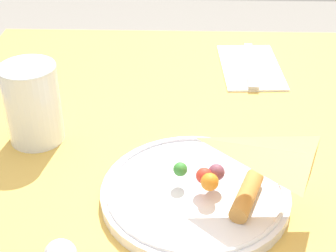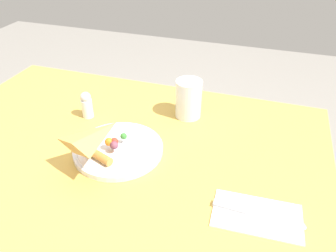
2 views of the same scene
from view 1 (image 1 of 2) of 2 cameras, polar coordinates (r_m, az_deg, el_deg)
plate_pizza at (r=0.70m, az=2.95°, el=-7.15°), size 0.26×0.26×0.05m
milk_glass at (r=0.82m, az=-14.90°, el=2.01°), size 0.09×0.09×0.13m
napkin_folded at (r=1.05m, az=8.97°, el=6.50°), size 0.21×0.12×0.00m
butter_knife at (r=1.04m, az=9.02°, el=6.48°), size 0.21×0.03×0.01m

